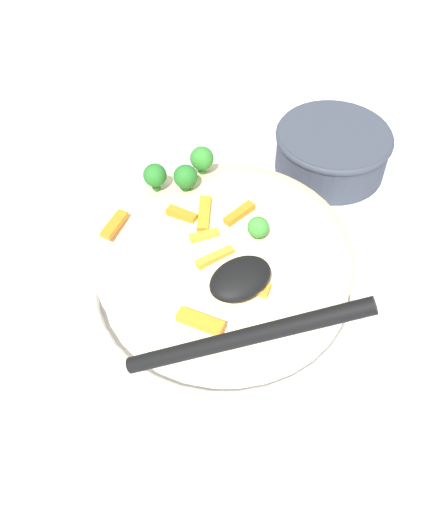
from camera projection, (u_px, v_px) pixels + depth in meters
ground_plane at (224, 296)px, 0.58m from camera, size 2.40×2.40×0.00m
serving_bowl at (224, 284)px, 0.56m from camera, size 0.29×0.29×0.04m
pasta_mound at (224, 253)px, 0.53m from camera, size 0.25×0.25×0.08m
carrot_piece_0 at (204, 236)px, 0.49m from camera, size 0.03×0.02×0.01m
carrot_piece_1 at (253, 286)px, 0.46m from camera, size 0.02×0.03×0.01m
carrot_piece_2 at (182, 214)px, 0.50m from camera, size 0.02×0.03×0.01m
carrot_piece_3 at (200, 321)px, 0.43m from camera, size 0.03×0.04×0.01m
carrot_piece_4 at (215, 258)px, 0.47m from camera, size 0.04×0.01×0.01m
carrot_piece_5 at (239, 214)px, 0.50m from camera, size 0.03×0.01×0.01m
carrot_piece_6 at (204, 213)px, 0.50m from camera, size 0.04×0.04×0.01m
carrot_piece_7 at (114, 224)px, 0.50m from camera, size 0.03×0.02×0.01m
broccoli_floret_0 at (258, 228)px, 0.48m from camera, size 0.02×0.02×0.02m
broccoli_floret_1 at (186, 177)px, 0.52m from camera, size 0.02×0.02×0.03m
broccoli_floret_2 at (202, 159)px, 0.54m from camera, size 0.02×0.02×0.03m
broccoli_floret_3 at (155, 176)px, 0.53m from camera, size 0.02×0.02×0.03m
serving_spoon at (241, 299)px, 0.42m from camera, size 0.15×0.14×0.09m
companion_bowl at (332, 149)px, 0.69m from camera, size 0.14×0.14×0.06m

